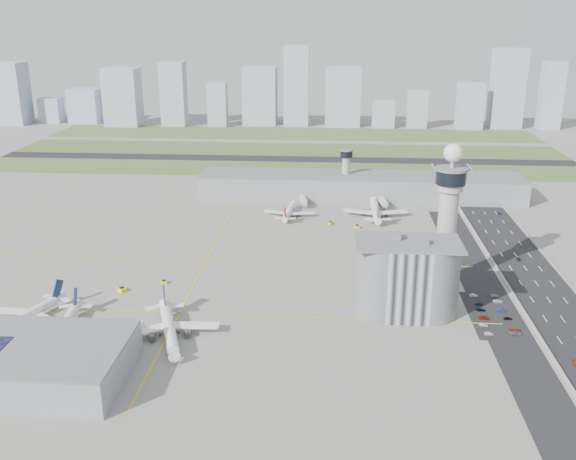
# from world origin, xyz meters

# --- Properties ---
(ground) EXTENTS (1000.00, 1000.00, 0.00)m
(ground) POSITION_xyz_m (0.00, 0.00, 0.00)
(ground) COLOR gray
(grass_strip_0) EXTENTS (480.00, 50.00, 0.08)m
(grass_strip_0) POSITION_xyz_m (-20.00, 225.00, 0.04)
(grass_strip_0) COLOR #546D33
(grass_strip_0) RESTS_ON ground
(grass_strip_1) EXTENTS (480.00, 60.00, 0.08)m
(grass_strip_1) POSITION_xyz_m (-20.00, 300.00, 0.04)
(grass_strip_1) COLOR #496630
(grass_strip_1) RESTS_ON ground
(grass_strip_2) EXTENTS (480.00, 70.00, 0.08)m
(grass_strip_2) POSITION_xyz_m (-20.00, 380.00, 0.04)
(grass_strip_2) COLOR #445A2A
(grass_strip_2) RESTS_ON ground
(runway) EXTENTS (480.00, 22.00, 0.10)m
(runway) POSITION_xyz_m (-20.00, 262.00, 0.06)
(runway) COLOR black
(runway) RESTS_ON ground
(highway) EXTENTS (28.00, 500.00, 0.10)m
(highway) POSITION_xyz_m (115.00, 0.00, 0.05)
(highway) COLOR black
(highway) RESTS_ON ground
(barrier_left) EXTENTS (0.60, 500.00, 1.20)m
(barrier_left) POSITION_xyz_m (101.00, 0.00, 0.60)
(barrier_left) COLOR #9E9E99
(barrier_left) RESTS_ON ground
(landside_road) EXTENTS (18.00, 260.00, 0.08)m
(landside_road) POSITION_xyz_m (90.00, -10.00, 0.04)
(landside_road) COLOR black
(landside_road) RESTS_ON ground
(parking_lot) EXTENTS (20.00, 44.00, 0.10)m
(parking_lot) POSITION_xyz_m (88.00, -22.00, 0.05)
(parking_lot) COLOR black
(parking_lot) RESTS_ON ground
(taxiway_line_h_0) EXTENTS (260.00, 0.60, 0.01)m
(taxiway_line_h_0) POSITION_xyz_m (-40.00, -30.00, 0.01)
(taxiway_line_h_0) COLOR yellow
(taxiway_line_h_0) RESTS_ON ground
(taxiway_line_h_1) EXTENTS (260.00, 0.60, 0.01)m
(taxiway_line_h_1) POSITION_xyz_m (-40.00, 30.00, 0.01)
(taxiway_line_h_1) COLOR yellow
(taxiway_line_h_1) RESTS_ON ground
(taxiway_line_h_2) EXTENTS (260.00, 0.60, 0.01)m
(taxiway_line_h_2) POSITION_xyz_m (-40.00, 90.00, 0.01)
(taxiway_line_h_2) COLOR yellow
(taxiway_line_h_2) RESTS_ON ground
(taxiway_line_v) EXTENTS (0.60, 260.00, 0.01)m
(taxiway_line_v) POSITION_xyz_m (-40.00, 30.00, 0.01)
(taxiway_line_v) COLOR yellow
(taxiway_line_v) RESTS_ON ground
(control_tower) EXTENTS (14.00, 14.00, 64.50)m
(control_tower) POSITION_xyz_m (72.00, 8.00, 35.04)
(control_tower) COLOR #ADAAA5
(control_tower) RESTS_ON ground
(secondary_tower) EXTENTS (8.60, 8.60, 31.90)m
(secondary_tower) POSITION_xyz_m (30.00, 150.00, 18.80)
(secondary_tower) COLOR #ADAAA5
(secondary_tower) RESTS_ON ground
(admin_building) EXTENTS (42.00, 24.00, 33.50)m
(admin_building) POSITION_xyz_m (51.99, -22.00, 15.30)
(admin_building) COLOR #B2B2B7
(admin_building) RESTS_ON ground
(terminal_pier) EXTENTS (210.00, 32.00, 15.80)m
(terminal_pier) POSITION_xyz_m (40.00, 148.00, 7.90)
(terminal_pier) COLOR gray
(terminal_pier) RESTS_ON ground
(near_terminal) EXTENTS (84.00, 42.00, 13.00)m
(near_terminal) POSITION_xyz_m (-88.07, -82.02, 6.43)
(near_terminal) COLOR gray
(near_terminal) RESTS_ON ground
(airplane_near_a) EXTENTS (47.13, 50.67, 11.47)m
(airplane_near_a) POSITION_xyz_m (-98.33, -42.69, 5.73)
(airplane_near_a) COLOR white
(airplane_near_a) RESTS_ON ground
(airplane_near_b) EXTENTS (37.44, 42.70, 11.04)m
(airplane_near_b) POSITION_xyz_m (-80.04, -49.77, 5.52)
(airplane_near_b) COLOR white
(airplane_near_b) RESTS_ON ground
(airplane_near_c) EXTENTS (51.54, 55.80, 12.79)m
(airplane_near_c) POSITION_xyz_m (-38.85, -50.36, 6.40)
(airplane_near_c) COLOR white
(airplane_near_c) RESTS_ON ground
(airplane_far_a) EXTENTS (34.05, 39.02, 10.21)m
(airplane_far_a) POSITION_xyz_m (-4.26, 105.56, 5.10)
(airplane_far_a) COLOR white
(airplane_far_a) RESTS_ON ground
(airplane_far_b) EXTENTS (39.05, 45.91, 12.83)m
(airplane_far_b) POSITION_xyz_m (47.57, 109.12, 6.42)
(airplane_far_b) COLOR white
(airplane_far_b) RESTS_ON ground
(jet_bridge_near_1) EXTENTS (5.39, 14.31, 5.70)m
(jet_bridge_near_1) POSITION_xyz_m (-83.00, -61.00, 2.85)
(jet_bridge_near_1) COLOR silver
(jet_bridge_near_1) RESTS_ON ground
(jet_bridge_near_2) EXTENTS (5.39, 14.31, 5.70)m
(jet_bridge_near_2) POSITION_xyz_m (-53.00, -61.00, 2.85)
(jet_bridge_near_2) COLOR silver
(jet_bridge_near_2) RESTS_ON ground
(jet_bridge_far_0) EXTENTS (5.39, 14.31, 5.70)m
(jet_bridge_far_0) POSITION_xyz_m (2.00, 132.00, 2.85)
(jet_bridge_far_0) COLOR silver
(jet_bridge_far_0) RESTS_ON ground
(jet_bridge_far_1) EXTENTS (5.39, 14.31, 5.70)m
(jet_bridge_far_1) POSITION_xyz_m (52.00, 132.00, 2.85)
(jet_bridge_far_1) COLOR silver
(jet_bridge_far_1) RESTS_ON ground
(tug_0) EXTENTS (4.43, 4.11, 2.12)m
(tug_0) POSITION_xyz_m (-89.82, -48.22, 1.06)
(tug_0) COLOR #FCA102
(tug_0) RESTS_ON ground
(tug_1) EXTENTS (3.03, 3.74, 1.89)m
(tug_1) POSITION_xyz_m (-82.04, -43.63, 0.95)
(tug_1) COLOR gold
(tug_1) RESTS_ON ground
(tug_2) EXTENTS (4.45, 4.24, 2.13)m
(tug_2) POSITION_xyz_m (-70.31, -10.14, 1.07)
(tug_2) COLOR #F4DB02
(tug_2) RESTS_ON ground
(tug_3) EXTENTS (3.31, 2.40, 1.83)m
(tug_3) POSITION_xyz_m (-53.97, -0.47, 0.92)
(tug_3) COLOR gold
(tug_3) RESTS_ON ground
(tug_4) EXTENTS (3.38, 3.90, 1.90)m
(tug_4) POSITION_xyz_m (20.66, 90.52, 0.95)
(tug_4) COLOR #EBC000
(tug_4) RESTS_ON ground
(tug_5) EXTENTS (3.39, 4.08, 2.04)m
(tug_5) POSITION_xyz_m (35.91, 84.90, 1.02)
(tug_5) COLOR yellow
(tug_5) RESTS_ON ground
(car_lot_0) EXTENTS (3.65, 1.52, 1.24)m
(car_lot_0) POSITION_xyz_m (82.36, -39.48, 0.62)
(car_lot_0) COLOR silver
(car_lot_0) RESTS_ON ground
(car_lot_1) EXTENTS (3.61, 1.61, 1.15)m
(car_lot_1) POSITION_xyz_m (81.89, -32.12, 0.57)
(car_lot_1) COLOR #9CA4A9
(car_lot_1) RESTS_ON ground
(car_lot_2) EXTENTS (4.36, 2.22, 1.18)m
(car_lot_2) POSITION_xyz_m (83.46, -25.86, 0.59)
(car_lot_2) COLOR maroon
(car_lot_2) RESTS_ON ground
(car_lot_3) EXTENTS (3.86, 1.73, 1.10)m
(car_lot_3) POSITION_xyz_m (83.78, -18.61, 0.55)
(car_lot_3) COLOR black
(car_lot_3) RESTS_ON ground
(car_lot_4) EXTENTS (3.33, 1.68, 1.09)m
(car_lot_4) POSITION_xyz_m (84.17, -12.94, 0.54)
(car_lot_4) COLOR navy
(car_lot_4) RESTS_ON ground
(car_lot_5) EXTENTS (3.53, 1.47, 1.13)m
(car_lot_5) POSITION_xyz_m (83.59, -4.49, 0.57)
(car_lot_5) COLOR silver
(car_lot_5) RESTS_ON ground
(car_lot_6) EXTENTS (4.93, 2.77, 1.30)m
(car_lot_6) POSITION_xyz_m (92.70, -38.44, 0.65)
(car_lot_6) COLOR slate
(car_lot_6) RESTS_ON ground
(car_lot_7) EXTENTS (4.32, 1.84, 1.24)m
(car_lot_7) POSITION_xyz_m (93.18, -35.44, 0.62)
(car_lot_7) COLOR maroon
(car_lot_7) RESTS_ON ground
(car_lot_8) EXTENTS (3.47, 1.75, 1.13)m
(car_lot_8) POSITION_xyz_m (92.86, -25.79, 0.57)
(car_lot_8) COLOR black
(car_lot_8) RESTS_ON ground
(car_lot_9) EXTENTS (3.83, 1.57, 1.23)m
(car_lot_9) POSITION_xyz_m (92.12, -18.39, 0.62)
(car_lot_9) COLOR navy
(car_lot_9) RESTS_ON ground
(car_lot_10) EXTENTS (4.13, 2.06, 1.12)m
(car_lot_10) POSITION_xyz_m (92.75, -9.83, 0.56)
(car_lot_10) COLOR silver
(car_lot_10) RESTS_ON ground
(car_lot_11) EXTENTS (3.99, 2.00, 1.11)m
(car_lot_11) POSITION_xyz_m (92.67, -4.06, 0.56)
(car_lot_11) COLOR #A2A2A2
(car_lot_11) RESTS_ON ground
(car_hw_0) EXTENTS (2.16, 4.01, 1.30)m
(car_hw_0) POSITION_xyz_m (107.90, -59.14, 0.65)
(car_hw_0) COLOR #9B3717
(car_hw_0) RESTS_ON ground
(car_hw_1) EXTENTS (1.63, 3.70, 1.18)m
(car_hw_1) POSITION_xyz_m (114.39, 40.78, 0.59)
(car_hw_1) COLOR black
(car_hw_1) RESTS_ON ground
(car_hw_2) EXTENTS (2.40, 4.25, 1.12)m
(car_hw_2) POSITION_xyz_m (123.01, 117.61, 0.56)
(car_hw_2) COLOR navy
(car_hw_2) RESTS_ON ground
(car_hw_4) EXTENTS (1.47, 3.26, 1.09)m
(car_hw_4) POSITION_xyz_m (108.81, 181.03, 0.54)
(car_hw_4) COLOR gray
(car_hw_4) RESTS_ON ground
(skyline_bldg_1) EXTENTS (37.63, 30.10, 65.60)m
(skyline_bldg_1) POSITION_xyz_m (-331.22, 417.61, 32.80)
(skyline_bldg_1) COLOR #9EADC1
(skyline_bldg_1) RESTS_ON ground
(skyline_bldg_2) EXTENTS (22.81, 18.25, 26.79)m
(skyline_bldg_2) POSITION_xyz_m (-291.25, 430.16, 13.39)
(skyline_bldg_2) COLOR #9EADC1
(skyline_bldg_2) RESTS_ON ground
(skyline_bldg_3) EXTENTS (32.30, 25.84, 36.93)m
(skyline_bldg_3) POSITION_xyz_m (-252.58, 431.35, 18.47)
(skyline_bldg_3) COLOR #9EADC1
(skyline_bldg_3) RESTS_ON ground
(skyline_bldg_4) EXTENTS (35.81, 28.65, 60.36)m
(skyline_bldg_4) POSITION_xyz_m (-204.47, 415.19, 30.18)
(skyline_bldg_4) COLOR #9EADC1
(skyline_bldg_4) RESTS_ON ground
(skyline_bldg_5) EXTENTS (25.49, 20.39, 66.89)m
(skyline_bldg_5) POSITION_xyz_m (-150.11, 419.66, 33.44)
(skyline_bldg_5) COLOR #9EADC1
(skyline_bldg_5) RESTS_ON ground
(skyline_bldg_6) EXTENTS (20.04, 16.03, 45.20)m
(skyline_bldg_6) POSITION_xyz_m (-102.68, 417.90, 22.60)
(skyline_bldg_6) COLOR #9EADC1
(skyline_bldg_6) RESTS_ON ground
(skyline_bldg_7) EXTENTS (35.76, 28.61, 61.22)m
(skyline_bldg_7) POSITION_xyz_m (-59.44, 436.89, 30.61)
(skyline_bldg_7) COLOR #9EADC1
(skyline_bldg_7) RESTS_ON ground
(skyline_bldg_8) EXTENTS (26.33, 21.06, 83.39)m
(skyline_bldg_8) POSITION_xyz_m (-19.42, 431.56, 41.69)
(skyline_bldg_8) COLOR #9EADC1
(skyline_bldg_8) RESTS_ON ground
(skyline_bldg_9) EXTENTS (36.96, 29.57, 62.11)m
(skyline_bldg_9) POSITION_xyz_m (30.27, 432.32, 31.06)
(skyline_bldg_9) COLOR #9EADC1
(skyline_bldg_9) RESTS_ON ground
(skyline_bldg_10) EXTENTS (23.01, 18.41, 27.75)m
(skyline_bldg_10) POSITION_xyz_m (73.27, 423.68, 13.87)
(skyline_bldg_10) COLOR #9EADC1
(skyline_bldg_10) RESTS_ON ground
(skyline_bldg_11) EXTENTS (20.22, 16.18, 38.97)m
(skyline_bldg_11) POSITION_xyz_m (108.28, 423.34, 19.48)
(skyline_bldg_11) COLOR #9EADC1
(skyline_bldg_11) RESTS_ON ground
(skyline_bldg_12) EXTENTS (26.14, 20.92, 46.89)m
(skyline_bldg_12) POSITION_xyz_m (162.17, 421.29, 23.44)
(skyline_bldg_12) COLOR #9EADC1
(skyline_bldg_12) RESTS_ON ground
(skyline_bldg_13) EXTENTS (32.26, 25.81, 81.20)m
(skyline_bldg_13) POSITION_xyz_m (201.27, 433.27, 40.60)
(skyline_bldg_13) COLOR #9EADC1
(skyline_bldg_13) RESTS_ON ground
(skyline_bldg_14) EXTENTS (21.59, 17.28, 68.75)m
(skyline_bldg_14) POSITION_xyz_m (244.74, 426.38, 34.37)
(skyline_bldg_14) COLOR #9EADC1
(skyline_bldg_14) RESTS_ON ground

